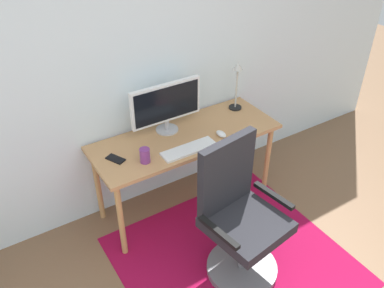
% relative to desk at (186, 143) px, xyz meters
% --- Properties ---
extents(wall_back, '(6.00, 0.10, 2.60)m').
position_rel_desk_xyz_m(wall_back, '(-0.41, 0.36, 0.67)').
color(wall_back, silver).
rests_on(wall_back, ground).
extents(area_rug, '(1.58, 1.49, 0.01)m').
position_rel_desk_xyz_m(area_rug, '(-0.04, -0.73, -0.63)').
color(area_rug, maroon).
rests_on(area_rug, ground).
extents(desk, '(1.50, 0.57, 0.71)m').
position_rel_desk_xyz_m(desk, '(0.00, 0.00, 0.00)').
color(desk, tan).
rests_on(desk, ground).
extents(monitor, '(0.59, 0.18, 0.41)m').
position_rel_desk_xyz_m(monitor, '(-0.09, 0.14, 0.31)').
color(monitor, '#B2B2B7').
rests_on(monitor, desk).
extents(keyboard, '(0.43, 0.13, 0.02)m').
position_rel_desk_xyz_m(keyboard, '(-0.09, -0.18, 0.08)').
color(keyboard, white).
rests_on(keyboard, desk).
extents(computer_mouse, '(0.06, 0.10, 0.03)m').
position_rel_desk_xyz_m(computer_mouse, '(0.23, -0.15, 0.09)').
color(computer_mouse, white).
rests_on(computer_mouse, desk).
extents(coffee_cup, '(0.07, 0.07, 0.11)m').
position_rel_desk_xyz_m(coffee_cup, '(-0.42, -0.14, 0.13)').
color(coffee_cup, '#7A357F').
rests_on(coffee_cup, desk).
extents(cell_phone, '(0.12, 0.16, 0.01)m').
position_rel_desk_xyz_m(cell_phone, '(-0.59, -0.00, 0.08)').
color(cell_phone, black).
rests_on(cell_phone, desk).
extents(desk_lamp, '(0.11, 0.11, 0.42)m').
position_rel_desk_xyz_m(desk_lamp, '(0.59, 0.14, 0.34)').
color(desk_lamp, black).
rests_on(desk_lamp, desk).
extents(office_chair, '(0.61, 0.55, 1.04)m').
position_rel_desk_xyz_m(office_chair, '(-0.05, -0.77, -0.19)').
color(office_chair, slate).
rests_on(office_chair, ground).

